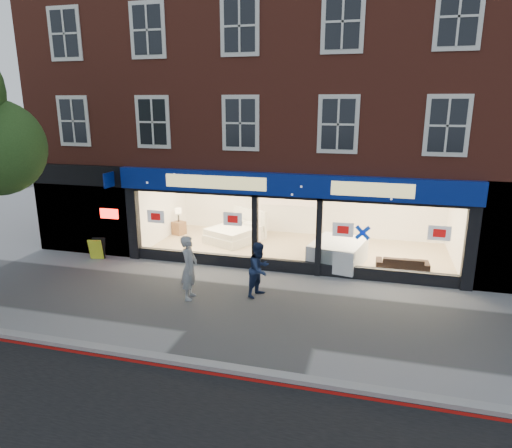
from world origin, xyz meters
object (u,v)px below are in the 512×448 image
at_px(a_board, 97,249).
at_px(pedestrian_blue, 259,269).
at_px(pedestrian_grey, 189,267).
at_px(mattress_stack, 338,253).
at_px(sofa, 402,264).
at_px(display_bed, 236,233).

height_order(a_board, pedestrian_blue, pedestrian_blue).
bearing_deg(a_board, pedestrian_grey, -37.07).
bearing_deg(pedestrian_blue, mattress_stack, -11.35).
bearing_deg(sofa, display_bed, -17.99).
relative_size(sofa, a_board, 2.19).
relative_size(display_bed, a_board, 3.32).
distance_m(display_bed, a_board, 5.22).
relative_size(pedestrian_grey, pedestrian_blue, 1.15).
xyz_separation_m(mattress_stack, sofa, (2.10, -0.10, -0.15)).
xyz_separation_m(sofa, pedestrian_grey, (-5.93, -3.59, 0.58)).
relative_size(mattress_stack, a_board, 3.02).
distance_m(a_board, pedestrian_blue, 6.60).
bearing_deg(pedestrian_blue, sofa, -32.62).
relative_size(mattress_stack, pedestrian_blue, 1.42).
distance_m(mattress_stack, a_board, 8.48).
relative_size(mattress_stack, pedestrian_grey, 1.24).
xyz_separation_m(display_bed, a_board, (-4.20, -3.11, -0.04)).
bearing_deg(pedestrian_blue, a_board, 98.10).
relative_size(display_bed, pedestrian_blue, 1.56).
xyz_separation_m(display_bed, pedestrian_blue, (2.19, -4.68, 0.38)).
bearing_deg(pedestrian_grey, sofa, -64.05).
xyz_separation_m(mattress_stack, pedestrian_blue, (-1.97, -3.00, 0.31)).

